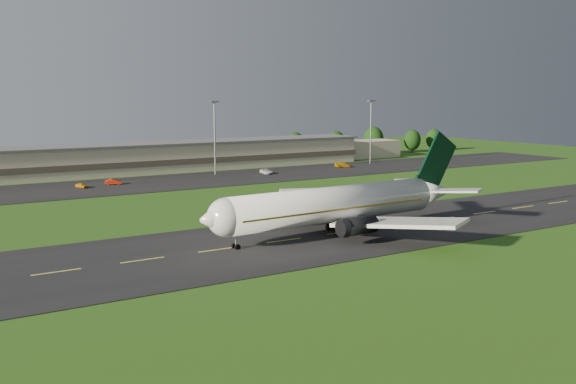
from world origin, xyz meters
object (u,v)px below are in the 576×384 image
light_mast_centre (215,129)px  light_mast_east (371,124)px  terminal (196,156)px  service_vehicle_a (82,185)px  service_vehicle_b (114,182)px  service_vehicle_c (266,171)px  service_vehicle_d (343,165)px  airliner (337,205)px

light_mast_centre → light_mast_east: (55.00, 0.00, 0.00)m
terminal → service_vehicle_a: terminal is taller
service_vehicle_b → light_mast_east: bearing=-68.6°
service_vehicle_a → service_vehicle_c: (50.91, 0.74, 0.09)m
terminal → service_vehicle_b: size_ratio=34.89×
terminal → service_vehicle_b: bearing=-145.6°
service_vehicle_b → service_vehicle_d: service_vehicle_d is taller
light_mast_east → service_vehicle_d: 19.12m
light_mast_east → service_vehicle_d: size_ratio=3.92×
service_vehicle_b → service_vehicle_c: bearing=-73.5°
service_vehicle_d → service_vehicle_b: bearing=112.1°
service_vehicle_a → service_vehicle_d: 79.03m
airliner → terminal: airliner is taller
service_vehicle_b → terminal: bearing=-37.9°
light_mast_centre → light_mast_east: same height
service_vehicle_a → service_vehicle_b: bearing=-12.1°
terminal → light_mast_east: light_mast_east is taller
terminal → light_mast_east: bearing=-16.8°
service_vehicle_a → airliner: bearing=-97.4°
light_mast_east → terminal: bearing=163.2°
light_mast_east → airliner: bearing=-132.1°
terminal → light_mast_centre: 18.45m
airliner → service_vehicle_b: (-12.98, 74.50, -3.88)m
terminal → service_vehicle_a: size_ratio=42.48×
airliner → service_vehicle_c: size_ratio=10.54×
service_vehicle_a → service_vehicle_d: size_ratio=0.66×
light_mast_east → service_vehicle_a: light_mast_east is taller
service_vehicle_a → terminal: bearing=6.8°
service_vehicle_b → service_vehicle_d: size_ratio=0.80×
terminal → service_vehicle_b: terminal is taller
terminal → service_vehicle_a: (-39.69, -23.30, -3.31)m
terminal → service_vehicle_d: bearing=-27.7°
airliner → service_vehicle_b: size_ratio=12.34×
light_mast_east → service_vehicle_c: light_mast_east is taller
light_mast_centre → service_vehicle_d: size_ratio=3.92×
light_mast_centre → service_vehicle_a: light_mast_centre is taller
service_vehicle_b → service_vehicle_a: bearing=119.2°
light_mast_centre → service_vehicle_d: bearing=-6.2°
light_mast_centre → service_vehicle_d: 42.64m
service_vehicle_a → service_vehicle_c: size_ratio=0.70×
terminal → light_mast_centre: bearing=-95.0°
service_vehicle_c → service_vehicle_d: 28.15m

